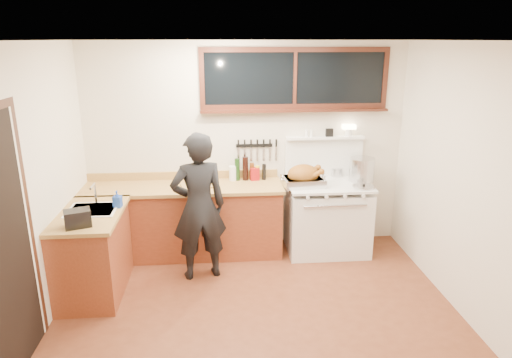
{
  "coord_description": "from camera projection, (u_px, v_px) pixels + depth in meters",
  "views": [
    {
      "loc": [
        -0.35,
        -3.88,
        2.61
      ],
      "look_at": [
        0.05,
        0.85,
        1.15
      ],
      "focal_mm": 32.0,
      "sensor_mm": 36.0,
      "label": 1
    }
  ],
  "objects": [
    {
      "name": "soap_bottle",
      "position": [
        117.0,
        199.0,
        4.82
      ],
      "size": [
        0.09,
        0.1,
        0.18
      ],
      "color": "#234CB1",
      "rests_on": "counter_left"
    },
    {
      "name": "pitcher",
      "position": [
        233.0,
        173.0,
        5.74
      ],
      "size": [
        0.1,
        0.1,
        0.18
      ],
      "color": "white",
      "rests_on": "counter_back"
    },
    {
      "name": "sink_unit",
      "position": [
        93.0,
        215.0,
        4.78
      ],
      "size": [
        0.5,
        0.45,
        0.37
      ],
      "color": "white",
      "rests_on": "counter_left"
    },
    {
      "name": "ground_plane",
      "position": [
        258.0,
        317.0,
        4.5
      ],
      "size": [
        4.0,
        3.5,
        0.02
      ],
      "primitive_type": "cube",
      "color": "#5D2B18"
    },
    {
      "name": "knife_strip",
      "position": [
        256.0,
        146.0,
        5.76
      ],
      "size": [
        0.52,
        0.03,
        0.28
      ],
      "color": "black",
      "rests_on": "room_shell"
    },
    {
      "name": "counter_back",
      "position": [
        184.0,
        220.0,
        5.68
      ],
      "size": [
        2.44,
        0.64,
        1.0
      ],
      "color": "maroon",
      "rests_on": "ground"
    },
    {
      "name": "cutting_board",
      "position": [
        196.0,
        183.0,
        5.5
      ],
      "size": [
        0.41,
        0.34,
        0.13
      ],
      "color": "#AC8344",
      "rests_on": "counter_back"
    },
    {
      "name": "room_shell",
      "position": [
        258.0,
        153.0,
        4.01
      ],
      "size": [
        4.1,
        3.6,
        2.65
      ],
      "color": "beige",
      "rests_on": "ground"
    },
    {
      "name": "stockpot",
      "position": [
        362.0,
        169.0,
        5.7
      ],
      "size": [
        0.41,
        0.41,
        0.29
      ],
      "color": "silver",
      "rests_on": "vintage_stove"
    },
    {
      "name": "vintage_stove",
      "position": [
        327.0,
        216.0,
        5.78
      ],
      "size": [
        1.02,
        0.74,
        1.58
      ],
      "color": "white",
      "rests_on": "ground"
    },
    {
      "name": "bottle_cluster",
      "position": [
        248.0,
        170.0,
        5.74
      ],
      "size": [
        0.4,
        0.07,
        0.3
      ],
      "color": "black",
      "rests_on": "counter_back"
    },
    {
      "name": "back_window",
      "position": [
        295.0,
        86.0,
        5.57
      ],
      "size": [
        2.32,
        0.13,
        0.77
      ],
      "color": "black",
      "rests_on": "room_shell"
    },
    {
      "name": "toaster",
      "position": [
        78.0,
        218.0,
        4.32
      ],
      "size": [
        0.28,
        0.24,
        0.16
      ],
      "color": "black",
      "rests_on": "counter_left"
    },
    {
      "name": "left_doorway",
      "position": [
        6.0,
        247.0,
        3.49
      ],
      "size": [
        0.02,
        1.04,
        2.17
      ],
      "color": "black",
      "rests_on": "ground"
    },
    {
      "name": "counter_left",
      "position": [
        93.0,
        252.0,
        4.82
      ],
      "size": [
        0.64,
        1.09,
        0.9
      ],
      "color": "maroon",
      "rests_on": "ground"
    },
    {
      "name": "saucepan",
      "position": [
        337.0,
        172.0,
        5.92
      ],
      "size": [
        0.17,
        0.28,
        0.11
      ],
      "color": "silver",
      "rests_on": "vintage_stove"
    },
    {
      "name": "roast_turkey",
      "position": [
        304.0,
        177.0,
        5.54
      ],
      "size": [
        0.54,
        0.4,
        0.26
      ],
      "color": "silver",
      "rests_on": "vintage_stove"
    },
    {
      "name": "man",
      "position": [
        199.0,
        207.0,
        5.02
      ],
      "size": [
        0.69,
        0.53,
        1.68
      ],
      "color": "black",
      "rests_on": "ground"
    },
    {
      "name": "pot_lid",
      "position": [
        364.0,
        187.0,
        5.48
      ],
      "size": [
        0.34,
        0.34,
        0.04
      ],
      "color": "silver",
      "rests_on": "vintage_stove"
    },
    {
      "name": "coffee_tin",
      "position": [
        255.0,
        174.0,
        5.75
      ],
      "size": [
        0.12,
        0.11,
        0.16
      ],
      "color": "maroon",
      "rests_on": "counter_back"
    }
  ]
}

